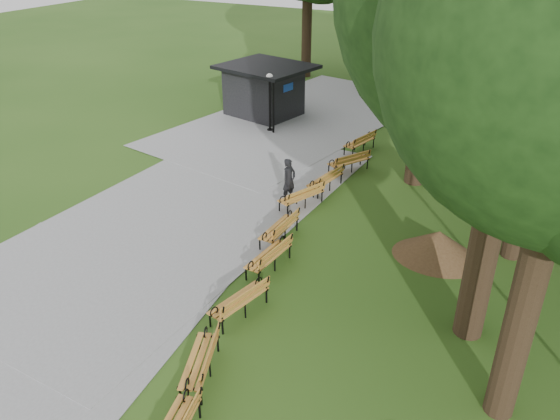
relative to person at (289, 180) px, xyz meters
The scene contains 14 objects.
ground 5.60m from the person, 78.96° to the right, with size 100.00×100.00×0.00m, color #294E16.
path 3.90m from the person, 140.32° to the right, with size 12.00×38.00×0.06m, color gray.
person is the anchor object (origin of this frame).
kiosk 10.06m from the person, 124.38° to the left, with size 4.24×3.69×2.65m, color black, non-canonical shape.
lamp_post 7.63m from the person, 123.91° to the left, with size 0.32×0.32×2.79m.
dirt_mound 5.82m from the person, 12.88° to the right, with size 2.23×2.23×0.90m, color #47301C.
bench_1 8.94m from the person, 75.82° to the right, with size 1.90×0.64×0.88m, color #C57D2D, non-canonical shape.
bench_2 6.67m from the person, 74.16° to the right, with size 1.90×0.64×0.88m, color #C57D2D, non-canonical shape.
bench_3 4.47m from the person, 70.71° to the right, with size 1.90×0.64×0.88m, color #C57D2D, non-canonical shape.
bench_4 2.84m from the person, 69.49° to the right, with size 1.90×0.64×0.88m, color #C57D2D, non-canonical shape.
bench_5 0.75m from the person, 21.78° to the right, with size 1.90×0.64×0.88m, color #C57D2D, non-canonical shape.
bench_6 1.67m from the person, 60.81° to the left, with size 1.90×0.64×0.88m, color #C57D2D, non-canonical shape.
bench_7 3.62m from the person, 75.04° to the left, with size 1.90×0.64×0.88m, color #C57D2D, non-canonical shape.
bench_8 5.78m from the person, 84.57° to the left, with size 1.90×0.64×0.88m, color #C57D2D, non-canonical shape.
Camera 1 is at (6.98, -10.53, 9.05)m, focal length 35.39 mm.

